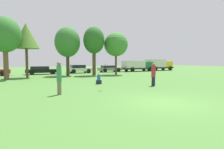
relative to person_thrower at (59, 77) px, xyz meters
name	(u,v)px	position (x,y,z in m)	size (l,w,h in m)	color
ground_plane	(165,102)	(3.93, -4.42, -1.01)	(120.00, 120.00, 0.00)	#477A33
person_thrower	(59,77)	(0.00, 0.00, 0.00)	(0.28, 0.28, 1.92)	#726651
person_catcher	(153,74)	(7.36, 0.30, -0.09)	(0.33, 0.33, 1.81)	#191E33
frisbee	(105,64)	(3.21, 0.42, 0.72)	(0.25, 0.24, 0.11)	orange
bystander_sitting	(99,79)	(4.08, 3.41, -0.61)	(0.39, 0.32, 0.97)	#191E33
tree_0	(5,35)	(-2.86, 11.17, 3.57)	(3.13, 3.13, 6.46)	brown
tree_1	(26,36)	(-0.77, 12.76, 3.78)	(2.90, 2.90, 6.27)	brown
tree_2	(67,42)	(4.19, 13.42, 3.35)	(3.28, 3.28, 6.36)	#473323
tree_3	(94,41)	(7.45, 12.29, 3.64)	(2.83, 2.83, 6.51)	brown
tree_4	(116,45)	(10.66, 11.94, 3.24)	(3.34, 3.34, 5.94)	brown
parked_car_black	(41,70)	(1.48, 17.81, -0.39)	(4.65, 2.08, 1.17)	black
parked_car_white	(79,69)	(7.25, 17.90, -0.32)	(4.04, 2.24, 1.31)	silver
parked_car_grey	(110,68)	(12.86, 18.04, -0.38)	(4.26, 2.05, 1.15)	slate
delivery_truck_green	(137,65)	(18.37, 17.37, 0.11)	(6.42, 2.68, 1.96)	#2D2D33
delivery_truck_yellow	(158,64)	(24.06, 17.90, 0.23)	(6.15, 2.67, 2.25)	#2D2D33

